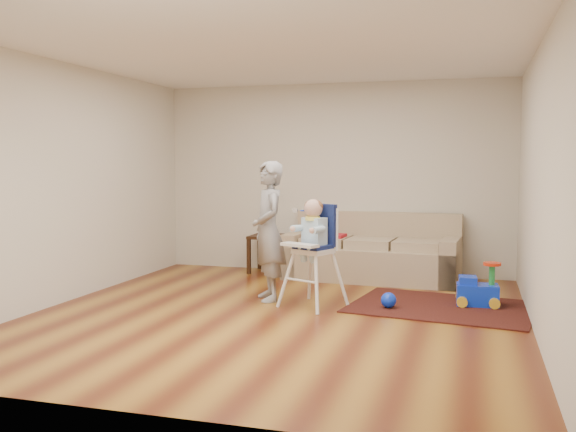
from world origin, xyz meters
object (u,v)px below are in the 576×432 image
(sofa, at_px, (372,247))
(ride_on_toy, at_px, (478,283))
(side_table, at_px, (270,254))
(high_chair, at_px, (313,255))
(adult, at_px, (269,231))
(toy_ball, at_px, (389,300))

(sofa, distance_m, ride_on_toy, 1.90)
(sofa, distance_m, side_table, 1.52)
(high_chair, relative_size, adult, 0.75)
(ride_on_toy, height_order, high_chair, high_chair)
(side_table, relative_size, toy_ball, 3.22)
(high_chair, height_order, adult, adult)
(toy_ball, relative_size, high_chair, 0.14)
(high_chair, bearing_deg, sofa, 102.61)
(sofa, bearing_deg, ride_on_toy, -39.57)
(sofa, bearing_deg, toy_ball, -71.17)
(high_chair, xyz_separation_m, adult, (-0.57, 0.18, 0.22))
(toy_ball, height_order, adult, adult)
(ride_on_toy, distance_m, high_chair, 1.83)
(sofa, relative_size, side_table, 4.41)
(sofa, xyz_separation_m, high_chair, (-0.36, -1.81, 0.13))
(ride_on_toy, bearing_deg, high_chair, -167.50)
(sofa, xyz_separation_m, side_table, (-1.50, 0.18, -0.18))
(toy_ball, xyz_separation_m, high_chair, (-0.82, -0.10, 0.47))
(sofa, distance_m, adult, 1.91)
(toy_ball, bearing_deg, ride_on_toy, 23.71)
(high_chair, bearing_deg, side_table, 143.74)
(side_table, height_order, ride_on_toy, side_table)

